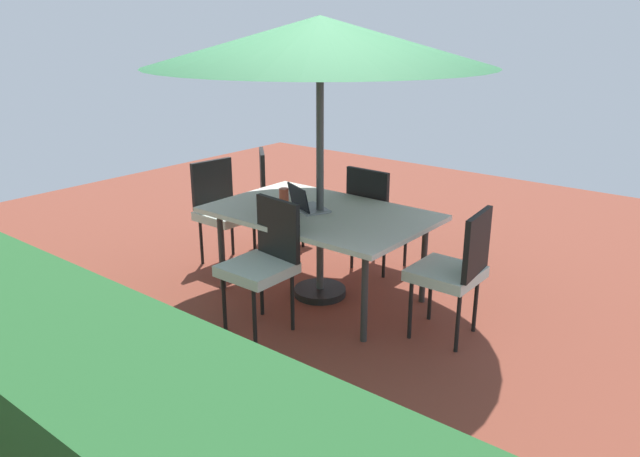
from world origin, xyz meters
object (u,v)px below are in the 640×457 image
chair_east (222,207)px  chair_south (376,213)px  cup (284,195)px  dining_table (320,217)px  chair_north (263,259)px  chair_west (455,267)px  patio_umbrella (320,43)px  chair_southeast (277,191)px  laptop (306,205)px

chair_east → chair_south: size_ratio=1.00×
chair_east → cup: 0.79m
dining_table → chair_north: size_ratio=1.82×
chair_north → chair_west: bearing=38.9°
chair_east → dining_table: bearing=-82.8°
patio_umbrella → chair_west: patio_umbrella is taller
chair_west → cup: bearing=-96.5°
chair_north → chair_southeast: (1.21, -1.47, 0.00)m
chair_north → chair_south: size_ratio=1.00×
patio_umbrella → laptop: 1.27m
dining_table → chair_southeast: size_ratio=1.82×
chair_north → cup: 0.93m
dining_table → cup: size_ratio=16.44×
chair_southeast → cup: (-0.73, 0.71, 0.25)m
chair_south → chair_southeast: bearing=2.1°
chair_south → chair_north: bearing=91.1°
patio_umbrella → cup: 1.33m
chair_south → cup: 0.90m
chair_east → cup: chair_east is taller
chair_east → chair_southeast: (-0.02, -0.75, 0.00)m
patio_umbrella → chair_east: patio_umbrella is taller
patio_umbrella → chair_southeast: patio_umbrella is taller
chair_north → patio_umbrella: bearing=99.7°
patio_umbrella → chair_southeast: 2.05m
patio_umbrella → laptop: bearing=24.7°
chair_north → dining_table: bearing=99.7°
dining_table → chair_south: bearing=-92.6°
chair_south → chair_west: bearing=148.3°
laptop → chair_west: bearing=-153.2°
chair_south → cup: (0.47, 0.73, 0.25)m
chair_west → chair_north: 1.38m
chair_north → chair_south: (0.00, -1.49, 0.00)m
chair_east → chair_southeast: 0.75m
chair_north → chair_southeast: size_ratio=1.00×
chair_east → laptop: bearing=-85.4°
dining_table → chair_south: 0.79m
dining_table → chair_south: size_ratio=1.82×
chair_west → cup: chair_west is taller
laptop → cup: size_ratio=3.60×
patio_umbrella → chair_east: (1.19, -0.01, -1.51)m
chair_south → cup: bearing=58.0°
chair_west → chair_southeast: same height
dining_table → chair_east: bearing=-0.4°
patio_umbrella → cup: (0.44, -0.05, -1.26)m
dining_table → chair_west: bearing=-178.8°
laptop → cup: laptop is taller
chair_north → laptop: chair_north is taller
chair_north → chair_south: same height
chair_south → cup: size_ratio=9.01×
chair_south → laptop: (0.14, 0.83, 0.24)m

